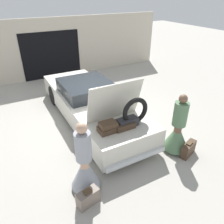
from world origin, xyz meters
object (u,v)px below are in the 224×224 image
at_px(car, 91,103).
at_px(suitcase_beside_right_person, 188,149).
at_px(person_left, 85,167).
at_px(suitcase_beside_left_person, 88,198).
at_px(person_right, 177,132).

bearing_deg(car, suitcase_beside_right_person, -63.48).
height_order(car, person_left, car).
bearing_deg(suitcase_beside_right_person, suitcase_beside_left_person, -177.05).
bearing_deg(car, suitcase_beside_left_person, -115.11).
bearing_deg(person_right, suitcase_beside_left_person, 94.30).
bearing_deg(suitcase_beside_left_person, person_right, 9.77).
height_order(person_left, suitcase_beside_left_person, person_left).
height_order(car, person_right, car).
height_order(person_left, suitcase_beside_right_person, person_left).
bearing_deg(person_left, suitcase_beside_left_person, -28.14).
xyz_separation_m(person_left, suitcase_beside_left_person, (-0.13, -0.43, -0.43)).
relative_size(car, person_left, 3.23).
relative_size(person_left, suitcase_beside_right_person, 2.94).
bearing_deg(person_right, person_left, 85.72).
relative_size(car, person_right, 3.27).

